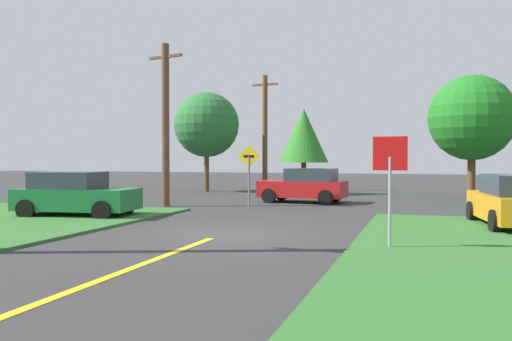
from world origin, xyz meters
TOP-DOWN VIEW (x-y plane):
  - ground_plane at (0.00, 0.00)m, footprint 120.00×120.00m
  - lane_stripe_center at (0.00, -8.00)m, footprint 0.20×14.00m
  - stop_sign at (4.59, -1.41)m, footprint 0.78×0.08m
  - parked_car_near_building at (-6.63, 2.51)m, footprint 4.36×2.54m
  - car_approaching_junction at (-0.08, 11.11)m, footprint 4.16×2.30m
  - utility_pole_mid at (-5.46, 7.35)m, footprint 1.77×0.57m
  - utility_pole_far at (-4.52, 19.63)m, footprint 1.79×0.42m
  - direction_sign at (-1.44, 6.74)m, footprint 0.91×0.08m
  - oak_tree_left at (-7.75, 17.62)m, footprint 4.07×4.07m
  - pine_tree_center at (7.72, 16.90)m, footprint 4.54×4.54m
  - oak_tree_right at (-1.37, 16.83)m, footprint 2.85×2.85m

SIDE VIEW (x-z plane):
  - ground_plane at x=0.00m, z-range 0.00..0.00m
  - lane_stripe_center at x=0.00m, z-range 0.00..0.01m
  - car_approaching_junction at x=-0.08m, z-range -0.01..1.61m
  - parked_car_near_building at x=-6.63m, z-range 0.00..1.62m
  - direction_sign at x=-1.44m, z-range 0.32..2.95m
  - stop_sign at x=4.59m, z-range 0.54..3.15m
  - oak_tree_right at x=-1.37m, z-range 0.91..5.89m
  - utility_pole_mid at x=-5.46m, z-range 0.10..7.18m
  - utility_pole_far at x=-4.52m, z-range 0.10..7.53m
  - oak_tree_left at x=-7.75m, z-range 1.07..7.30m
  - pine_tree_center at x=7.72m, z-range 0.98..7.50m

